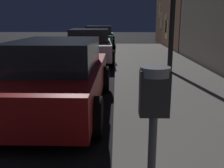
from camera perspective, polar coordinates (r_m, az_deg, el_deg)
name	(u,v)px	position (r m, az deg, el deg)	size (l,w,h in m)	color
parking_meter	(153,117)	(1.73, 9.03, -7.19)	(0.19, 0.19, 1.37)	#59595B
car_red	(58,75)	(5.43, -11.80, 1.89)	(2.02, 4.38, 1.43)	maroon
car_white	(90,46)	(11.80, -4.90, 8.38)	(2.27, 4.58, 1.43)	silver
car_green	(99,37)	(18.19, -2.84, 10.30)	(2.15, 4.36, 1.43)	#19592D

